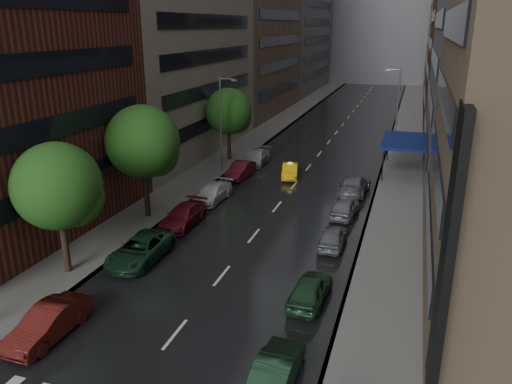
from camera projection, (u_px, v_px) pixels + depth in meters
road at (334, 136)px, 64.78m from camera, size 14.00×140.00×0.01m
sidewalk_left at (267, 131)px, 67.34m from camera, size 4.00×140.00×0.15m
sidewalk_right at (406, 140)px, 62.18m from camera, size 4.00×140.00×0.15m
buildings_left at (246, 8)px, 71.92m from camera, size 8.00×108.00×38.00m
buildings_right at (469, 13)px, 61.75m from camera, size 8.05×109.10×36.00m
building_far at (382, 15)px, 121.12m from camera, size 40.00×14.00×32.00m
tree_near at (57, 186)px, 27.26m from camera, size 4.86×4.86×7.75m
tree_mid at (143, 142)px, 35.50m from camera, size 5.28×5.28×8.42m
tree_far at (229, 111)px, 51.36m from camera, size 4.78×4.78×7.62m
taxi at (290, 171)px, 46.88m from camera, size 2.18×4.21×1.32m
parked_cars_left at (196, 206)px, 37.63m from camera, size 2.53×36.43×1.51m
parked_cars_right at (336, 229)px, 33.28m from camera, size 2.49×29.83×1.55m
street_lamp_left at (222, 122)px, 47.37m from camera, size 1.74×0.22×9.00m
street_lamp_right at (397, 106)px, 56.49m from camera, size 1.74×0.22×9.00m
awning at (404, 141)px, 47.65m from camera, size 4.00×8.00×3.12m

